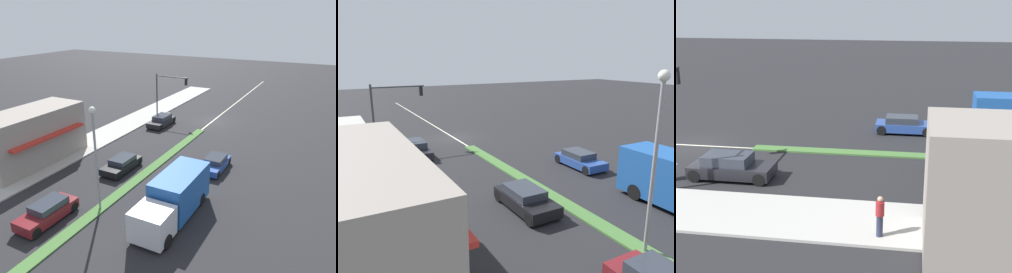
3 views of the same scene
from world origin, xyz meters
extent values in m
plane|color=#232326|center=(0.00, 18.00, 0.00)|extent=(160.00, 160.00, 0.00)
cube|color=beige|center=(0.00, 0.00, 0.00)|extent=(0.16, 60.00, 0.01)
cube|color=black|center=(3.35, 1.12, 4.97)|extent=(0.28, 0.24, 0.84)
cylinder|color=#282D42|center=(10.20, 12.69, 0.56)|extent=(0.26, 0.26, 0.87)
cylinder|color=maroon|center=(10.20, 12.69, 1.28)|extent=(0.34, 0.34, 0.57)
sphere|color=tan|center=(10.20, 12.69, 1.67)|extent=(0.22, 0.22, 0.22)
cylinder|color=black|center=(-6.08, 19.00, 0.45)|extent=(0.28, 0.90, 0.90)
cylinder|color=black|center=(-3.92, 19.00, 0.45)|extent=(0.28, 0.90, 0.90)
cube|color=black|center=(5.00, 4.62, 0.47)|extent=(1.83, 4.30, 0.58)
cube|color=#2D333D|center=(5.00, 4.40, 1.03)|extent=(1.56, 2.36, 0.53)
cylinder|color=black|center=(4.19, 6.33, 0.33)|extent=(0.22, 0.67, 0.67)
cylinder|color=black|center=(5.81, 6.33, 0.33)|extent=(0.22, 0.67, 0.67)
cylinder|color=black|center=(4.19, 2.90, 0.33)|extent=(0.22, 0.67, 0.67)
cylinder|color=black|center=(5.81, 2.90, 0.33)|extent=(0.22, 0.67, 0.67)
cube|color=black|center=(2.20, 17.07, 0.47)|extent=(1.81, 4.04, 0.59)
cube|color=#2D333D|center=(2.20, 16.87, 0.98)|extent=(1.54, 2.22, 0.42)
cylinder|color=black|center=(1.39, 18.66, 0.33)|extent=(0.22, 0.65, 0.65)
cylinder|color=black|center=(3.01, 18.66, 0.33)|extent=(0.22, 0.65, 0.65)
cylinder|color=black|center=(1.39, 15.48, 0.33)|extent=(0.22, 0.65, 0.65)
cylinder|color=black|center=(3.01, 15.48, 0.33)|extent=(0.22, 0.65, 0.65)
cube|color=#284793|center=(-5.00, 13.13, 0.46)|extent=(1.78, 3.95, 0.55)
cube|color=#2D333D|center=(-5.00, 12.94, 0.96)|extent=(1.52, 2.17, 0.45)
cylinder|color=black|center=(-5.79, 14.67, 0.33)|extent=(0.22, 0.67, 0.67)
cylinder|color=black|center=(-4.21, 14.67, 0.33)|extent=(0.22, 0.67, 0.67)
cylinder|color=black|center=(-5.79, 11.59, 0.33)|extent=(0.22, 0.67, 0.67)
cylinder|color=black|center=(-4.21, 11.59, 0.33)|extent=(0.22, 0.67, 0.67)
camera|label=1|loc=(-13.41, 38.22, 12.90)|focal=35.00mm
camera|label=2|loc=(10.91, 30.63, 7.89)|focal=35.00mm
camera|label=3|loc=(26.52, 13.91, 8.96)|focal=50.00mm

